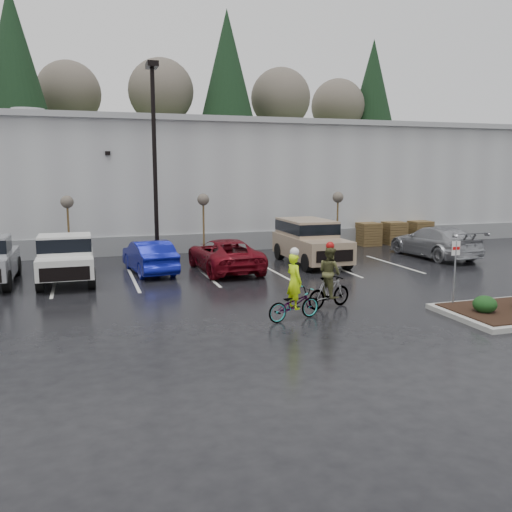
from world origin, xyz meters
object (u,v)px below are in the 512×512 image
object	(u,v)px
pallet_stack_c	(420,232)
car_blue	(149,256)
suv_tan	(311,242)
sapling_east	(338,200)
pallet_stack_b	(394,233)
sapling_west	(67,206)
pickup_white	(66,257)
car_red	(224,255)
lamppost	(154,141)
fire_lane_sign	(455,265)
cyclist_hivis	(294,298)
cyclist_olive	(329,284)
pallet_stack_a	(368,234)
sapling_mid	(203,203)
car_far_silver	(434,242)

from	to	relation	value
pallet_stack_c	car_blue	size ratio (longest dim) A/B	0.32
suv_tan	sapling_east	bearing A→B (deg)	49.59
pallet_stack_c	pallet_stack_b	bearing A→B (deg)	180.00
sapling_west	pickup_white	size ratio (longest dim) A/B	0.62
car_red	pallet_stack_b	bearing A→B (deg)	-158.32
sapling_east	suv_tan	size ratio (longest dim) A/B	0.63
pallet_stack_c	car_red	world-z (taller)	car_red
lamppost	car_blue	world-z (taller)	lamppost
fire_lane_sign	car_blue	bearing A→B (deg)	132.86
sapling_east	cyclist_hivis	size ratio (longest dim) A/B	1.48
sapling_east	pallet_stack_c	world-z (taller)	sapling_east
car_red	cyclist_hivis	world-z (taller)	cyclist_hivis
sapling_east	cyclist_olive	size ratio (longest dim) A/B	1.49
cyclist_hivis	cyclist_olive	xyz separation A→B (m)	(1.60, 0.97, 0.12)
lamppost	sapling_west	world-z (taller)	lamppost
pallet_stack_a	fire_lane_sign	distance (m)	14.60
car_red	cyclist_olive	bearing A→B (deg)	99.89
sapling_mid	pickup_white	world-z (taller)	sapling_mid
pallet_stack_c	cyclist_hivis	world-z (taller)	cyclist_hivis
cyclist_hivis	car_blue	bearing A→B (deg)	5.24
sapling_west	fire_lane_sign	world-z (taller)	sapling_west
cyclist_hivis	suv_tan	bearing A→B (deg)	-40.93
fire_lane_sign	car_blue	size ratio (longest dim) A/B	0.51
car_far_silver	cyclist_hivis	distance (m)	14.01
pallet_stack_b	car_blue	distance (m)	15.60
sapling_east	cyclist_hivis	world-z (taller)	sapling_east
pallet_stack_b	pickup_white	distance (m)	19.02
sapling_mid	sapling_east	bearing A→B (deg)	0.00
sapling_west	car_blue	size ratio (longest dim) A/B	0.75
car_far_silver	cyclist_hivis	xyz separation A→B (m)	(-11.05, -8.62, -0.11)
sapling_mid	car_blue	distance (m)	5.25
pallet_stack_a	car_far_silver	bearing A→B (deg)	-78.06
sapling_east	pickup_white	bearing A→B (deg)	-162.55
cyclist_hivis	lamppost	bearing A→B (deg)	-2.32
car_blue	pickup_white	bearing A→B (deg)	5.39
sapling_mid	cyclist_olive	world-z (taller)	sapling_mid
fire_lane_sign	pallet_stack_a	bearing A→B (deg)	71.19
sapling_east	pallet_stack_a	world-z (taller)	sapling_east
sapling_west	pickup_white	distance (m)	4.74
pallet_stack_c	pallet_stack_a	bearing A→B (deg)	180.00
pallet_stack_a	pickup_white	xyz separation A→B (m)	(-16.53, -5.41, 0.30)
pallet_stack_b	cyclist_hivis	xyz separation A→B (m)	(-11.72, -13.47, 0.00)
sapling_mid	cyclist_hivis	bearing A→B (deg)	-90.11
fire_lane_sign	cyclist_hivis	world-z (taller)	fire_lane_sign
pallet_stack_c	suv_tan	bearing A→B (deg)	-152.71
sapling_east	pallet_stack_b	size ratio (longest dim) A/B	2.37
pallet_stack_b	suv_tan	world-z (taller)	suv_tan
fire_lane_sign	suv_tan	bearing A→B (deg)	96.18
pallet_stack_b	car_far_silver	world-z (taller)	car_far_silver
sapling_mid	car_red	bearing A→B (deg)	-90.16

